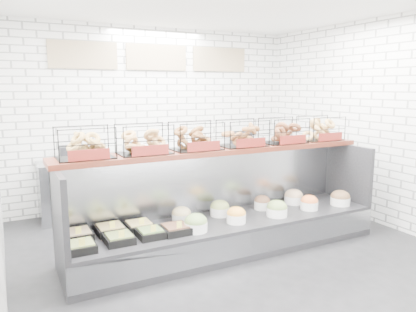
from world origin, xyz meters
TOP-DOWN VIEW (x-y plane):
  - ground at (0.00, 0.00)m, footprint 5.50×5.50m
  - room_shell at (0.00, 0.60)m, footprint 5.02×5.51m
  - display_case at (-0.01, 0.34)m, footprint 4.00×0.90m
  - bagel_shelf at (0.00, 0.52)m, footprint 4.10×0.50m
  - prep_counter at (-0.00, 2.43)m, footprint 4.00×0.60m

SIDE VIEW (x-z plane):
  - ground at x=0.00m, z-range 0.00..0.00m
  - display_case at x=-0.01m, z-range -0.27..0.93m
  - prep_counter at x=0.00m, z-range -0.13..1.07m
  - bagel_shelf at x=0.00m, z-range 1.19..1.59m
  - room_shell at x=0.00m, z-range 0.55..3.56m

